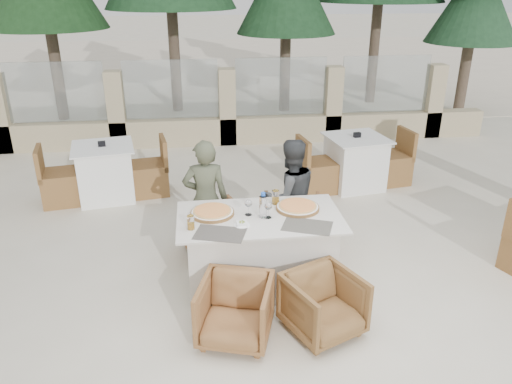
{
  "coord_description": "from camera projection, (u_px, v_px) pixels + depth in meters",
  "views": [
    {
      "loc": [
        -0.58,
        -4.28,
        2.9
      ],
      "look_at": [
        -0.01,
        0.33,
        0.9
      ],
      "focal_mm": 35.0,
      "sensor_mm": 36.0,
      "label": 1
    }
  ],
  "objects": [
    {
      "name": "wine_glass_centre",
      "position": [
        248.0,
        206.0,
        4.83
      ],
      "size": [
        0.09,
        0.09,
        0.18
      ],
      "primitive_type": null,
      "rotation": [
        0.0,
        0.0,
        -0.29
      ],
      "color": "white",
      "rests_on": "dining_table"
    },
    {
      "name": "bg_table_b",
      "position": [
        355.0,
        162.0,
        7.39
      ],
      "size": [
        1.75,
        1.07,
        0.77
      ],
      "primitive_type": null,
      "rotation": [
        0.0,
        0.0,
        0.16
      ],
      "color": "white",
      "rests_on": "ground"
    },
    {
      "name": "armchair_near_right",
      "position": [
        324.0,
        305.0,
        4.35
      ],
      "size": [
        0.79,
        0.8,
        0.56
      ],
      "primitive_type": "imported",
      "rotation": [
        0.0,
        0.0,
        0.42
      ],
      "color": "brown",
      "rests_on": "ground"
    },
    {
      "name": "armchair_near_left",
      "position": [
        235.0,
        311.0,
        4.26
      ],
      "size": [
        0.75,
        0.76,
        0.56
      ],
      "primitive_type": "imported",
      "rotation": [
        0.0,
        0.0,
        -0.29
      ],
      "color": "#8E5E33",
      "rests_on": "ground"
    },
    {
      "name": "placemat_near_right",
      "position": [
        307.0,
        226.0,
        4.64
      ],
      "size": [
        0.53,
        0.44,
        0.0
      ],
      "primitive_type": "cube",
      "rotation": [
        0.0,
        0.0,
        -0.38
      ],
      "color": "#56524A",
      "rests_on": "dining_table"
    },
    {
      "name": "dining_table",
      "position": [
        260.0,
        251.0,
        4.99
      ],
      "size": [
        1.6,
        0.9,
        0.77
      ],
      "primitive_type": null,
      "color": "beige",
      "rests_on": "ground"
    },
    {
      "name": "armchair_far_left",
      "position": [
        215.0,
        230.0,
        5.6
      ],
      "size": [
        0.8,
        0.81,
        0.58
      ],
      "primitive_type": "imported",
      "rotation": [
        0.0,
        0.0,
        3.48
      ],
      "color": "brown",
      "rests_on": "ground"
    },
    {
      "name": "beer_glass_left",
      "position": [
        191.0,
        222.0,
        4.57
      ],
      "size": [
        0.09,
        0.09,
        0.14
      ],
      "primitive_type": "cylinder",
      "rotation": [
        0.0,
        0.0,
        0.35
      ],
      "color": "gold",
      "rests_on": "dining_table"
    },
    {
      "name": "water_bottle",
      "position": [
        263.0,
        205.0,
        4.77
      ],
      "size": [
        0.09,
        0.09,
        0.26
      ],
      "primitive_type": "cylinder",
      "rotation": [
        0.0,
        0.0,
        -0.26
      ],
      "color": "#B9D9F3",
      "rests_on": "dining_table"
    },
    {
      "name": "armchair_far_right",
      "position": [
        292.0,
        224.0,
        5.7
      ],
      "size": [
        0.75,
        0.77,
        0.61
      ],
      "primitive_type": "imported",
      "rotation": [
        0.0,
        0.0,
        2.98
      ],
      "color": "brown",
      "rests_on": "ground"
    },
    {
      "name": "diner_left",
      "position": [
        206.0,
        199.0,
        5.44
      ],
      "size": [
        0.5,
        0.33,
        1.35
      ],
      "primitive_type": "imported",
      "rotation": [
        0.0,
        0.0,
        3.13
      ],
      "color": "#4A4F39",
      "rests_on": "ground"
    },
    {
      "name": "bg_table_a",
      "position": [
        105.0,
        172.0,
        7.0
      ],
      "size": [
        1.75,
        1.08,
        0.77
      ],
      "primitive_type": null,
      "rotation": [
        0.0,
        0.0,
        0.17
      ],
      "color": "white",
      "rests_on": "ground"
    },
    {
      "name": "ground",
      "position": [
        261.0,
        285.0,
        5.11
      ],
      "size": [
        80.0,
        80.0,
        0.0
      ],
      "primitive_type": "plane",
      "color": "beige",
      "rests_on": "ground"
    },
    {
      "name": "wine_glass_near",
      "position": [
        268.0,
        209.0,
        4.77
      ],
      "size": [
        0.1,
        0.1,
        0.18
      ],
      "primitive_type": null,
      "rotation": [
        0.0,
        0.0,
        0.36
      ],
      "color": "white",
      "rests_on": "dining_table"
    },
    {
      "name": "pizza_left",
      "position": [
        212.0,
        212.0,
        4.87
      ],
      "size": [
        0.46,
        0.46,
        0.06
      ],
      "primitive_type": "cylinder",
      "rotation": [
        0.0,
        0.0,
        0.07
      ],
      "color": "orange",
      "rests_on": "dining_table"
    },
    {
      "name": "placemat_near_left",
      "position": [
        220.0,
        234.0,
        4.51
      ],
      "size": [
        0.52,
        0.42,
        0.0
      ],
      "primitive_type": "cube",
      "rotation": [
        0.0,
        0.0,
        -0.3
      ],
      "color": "#504B45",
      "rests_on": "dining_table"
    },
    {
      "name": "olive_dish",
      "position": [
        242.0,
        223.0,
        4.65
      ],
      "size": [
        0.11,
        0.11,
        0.04
      ],
      "primitive_type": null,
      "rotation": [
        0.0,
        0.0,
        0.04
      ],
      "color": "white",
      "rests_on": "dining_table"
    },
    {
      "name": "perimeter_wall_far",
      "position": [
        227.0,
        102.0,
        9.17
      ],
      "size": [
        10.0,
        0.34,
        1.6
      ],
      "primitive_type": null,
      "color": "tan",
      "rests_on": "ground"
    },
    {
      "name": "pizza_right",
      "position": [
        298.0,
        207.0,
        4.98
      ],
      "size": [
        0.45,
        0.45,
        0.06
      ],
      "primitive_type": "cylinder",
      "rotation": [
        0.0,
        0.0,
        0.03
      ],
      "color": "orange",
      "rests_on": "dining_table"
    },
    {
      "name": "beer_glass_right",
      "position": [
        276.0,
        197.0,
        5.08
      ],
      "size": [
        0.09,
        0.09,
        0.15
      ],
      "primitive_type": "cylinder",
      "rotation": [
        0.0,
        0.0,
        0.28
      ],
      "color": "orange",
      "rests_on": "dining_table"
    },
    {
      "name": "sand_patch",
      "position": [
        210.0,
        65.0,
        17.87
      ],
      "size": [
        30.0,
        16.0,
        0.01
      ],
      "primitive_type": "cube",
      "color": "beige",
      "rests_on": "ground"
    },
    {
      "name": "diner_right",
      "position": [
        290.0,
        197.0,
        5.52
      ],
      "size": [
        0.75,
        0.65,
        1.33
      ],
      "primitive_type": "imported",
      "rotation": [
        0.0,
        0.0,
        3.39
      ],
      "color": "#343739",
      "rests_on": "ground"
    },
    {
      "name": "pine_far_right",
      "position": [
        474.0,
        10.0,
        10.76
      ],
      "size": [
        1.98,
        1.98,
        4.5
      ],
      "primitive_type": "cone",
      "color": "#204728",
      "rests_on": "ground"
    }
  ]
}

